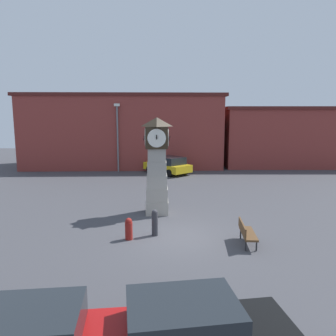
# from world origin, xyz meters

# --- Properties ---
(ground_plane) EXTENTS (76.69, 76.69, 0.00)m
(ground_plane) POSITION_xyz_m (0.00, 0.00, 0.00)
(ground_plane) COLOR #424247
(clock_tower) EXTENTS (1.43, 1.42, 5.01)m
(clock_tower) POSITION_xyz_m (-0.95, 3.41, 2.53)
(clock_tower) COLOR #9C978D
(clock_tower) RESTS_ON ground_plane
(bollard_near_tower) EXTENTS (0.31, 0.31, 0.92)m
(bollard_near_tower) POSITION_xyz_m (-2.09, -0.30, 0.47)
(bollard_near_tower) COLOR maroon
(bollard_near_tower) RESTS_ON ground_plane
(bollard_mid_row) EXTENTS (0.27, 0.27, 1.15)m
(bollard_mid_row) POSITION_xyz_m (-1.01, 0.14, 0.58)
(bollard_mid_row) COLOR #333338
(bollard_mid_row) RESTS_ON ground_plane
(car_by_building) EXTENTS (4.14, 2.24, 1.54)m
(car_by_building) POSITION_xyz_m (-0.12, -7.44, 0.78)
(car_by_building) COLOR black
(car_by_building) RESTS_ON ground_plane
(car_far_lot) EXTENTS (4.34, 4.56, 1.53)m
(car_far_lot) POSITION_xyz_m (-0.12, 15.21, 0.78)
(car_far_lot) COLOR gold
(car_far_lot) RESTS_ON ground_plane
(bench) EXTENTS (0.67, 1.64, 0.90)m
(bench) POSITION_xyz_m (2.64, -0.94, 0.52)
(bench) COLOR brown
(bench) RESTS_ON ground_plane
(street_lamp_near_road) EXTENTS (0.50, 0.24, 6.14)m
(street_lamp_near_road) POSITION_xyz_m (-4.65, 16.41, 3.56)
(street_lamp_near_road) COLOR slate
(street_lamp_near_road) RESTS_ON ground_plane
(warehouse_blue_far) EXTENTS (19.66, 7.27, 7.13)m
(warehouse_blue_far) POSITION_xyz_m (-4.45, 20.03, 3.57)
(warehouse_blue_far) COLOR maroon
(warehouse_blue_far) RESTS_ON ground_plane
(storefront_low_left) EXTENTS (14.09, 9.13, 5.93)m
(storefront_low_left) POSITION_xyz_m (12.45, 21.15, 2.97)
(storefront_low_left) COLOR maroon
(storefront_low_left) RESTS_ON ground_plane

